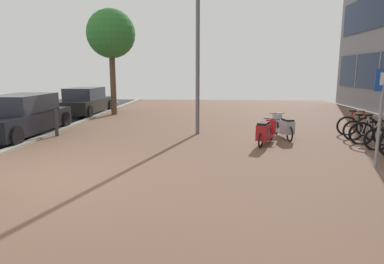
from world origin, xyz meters
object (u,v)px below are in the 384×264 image
object	(u,v)px
lamp_post	(198,51)
street_tree	(111,34)
bicycle_rack_05	(357,126)
bollard_far	(56,123)
scooter_mid	(265,132)
bicycle_rack_03	(373,133)
bicycle_rack_04	(363,130)
parked_car_near	(21,116)
parking_sign	(381,107)
scooter_near	(284,127)
parked_car_far	(85,102)

from	to	relation	value
lamp_post	street_tree	size ratio (longest dim) A/B	0.99
bicycle_rack_05	street_tree	world-z (taller)	street_tree
bollard_far	scooter_mid	bearing A→B (deg)	-7.90
bicycle_rack_03	lamp_post	size ratio (longest dim) A/B	0.27
bicycle_rack_04	street_tree	size ratio (longest dim) A/B	0.25
bicycle_rack_05	parked_car_near	size ratio (longest dim) A/B	0.30
bicycle_rack_05	parked_car_near	bearing A→B (deg)	-176.94
parking_sign	bollard_far	xyz separation A→B (m)	(-9.26, 3.24, -0.96)
bicycle_rack_05	street_tree	size ratio (longest dim) A/B	0.25
scooter_near	parked_car_far	distance (m)	10.89
bicycle_rack_04	bollard_far	size ratio (longest dim) A/B	1.45
scooter_near	parked_car_far	world-z (taller)	parked_car_far
parked_car_near	lamp_post	size ratio (longest dim) A/B	0.85
bicycle_rack_05	parked_car_far	bearing A→B (deg)	155.58
lamp_post	bollard_far	world-z (taller)	lamp_post
bollard_far	bicycle_rack_05	bearing A→B (deg)	3.85
bicycle_rack_05	scooter_mid	size ratio (longest dim) A/B	0.79
bicycle_rack_04	bollard_far	world-z (taller)	bollard_far
bicycle_rack_04	scooter_mid	xyz separation A→B (m)	(-3.33, -0.90, 0.05)
parked_car_near	parked_car_far	size ratio (longest dim) A/B	1.03
bicycle_rack_04	lamp_post	world-z (taller)	lamp_post
bollard_far	lamp_post	bearing A→B (deg)	8.19
parked_car_near	bollard_far	xyz separation A→B (m)	(1.28, -0.08, -0.21)
scooter_mid	bollard_far	size ratio (longest dim) A/B	1.83
parked_car_near	parking_sign	size ratio (longest dim) A/B	1.95
scooter_mid	bicycle_rack_03	bearing A→B (deg)	2.26
parked_car_far	parking_sign	xyz separation A→B (m)	(10.54, -9.27, 0.76)
bicycle_rack_05	scooter_near	world-z (taller)	bicycle_rack_05
scooter_near	parking_sign	bearing A→B (deg)	-66.41
bicycle_rack_05	bollard_far	bearing A→B (deg)	-176.15
parked_car_far	scooter_mid	bearing A→B (deg)	-40.18
bicycle_rack_05	lamp_post	bearing A→B (deg)	-179.98
bicycle_rack_03	bicycle_rack_05	world-z (taller)	bicycle_rack_03
lamp_post	street_tree	distance (m)	7.01
bicycle_rack_03	bicycle_rack_04	size ratio (longest dim) A/B	1.07
bicycle_rack_03	parked_car_near	xyz separation A→B (m)	(-11.58, 0.92, 0.31)
scooter_near	bollard_far	distance (m)	7.82
parking_sign	scooter_near	bearing A→B (deg)	113.59
bicycle_rack_03	bicycle_rack_05	xyz separation A→B (m)	(0.15, 1.55, -0.02)
bicycle_rack_03	scooter_mid	distance (m)	3.29
bicycle_rack_03	bollard_far	world-z (taller)	bicycle_rack_03
scooter_mid	parked_car_near	bearing A→B (deg)	172.80
street_tree	scooter_mid	bearing A→B (deg)	-45.66
bicycle_rack_05	parking_sign	bearing A→B (deg)	-106.80
bicycle_rack_04	parked_car_far	xyz separation A→B (m)	(-11.62, 6.10, 0.32)
parked_car_far	street_tree	bearing A→B (deg)	-4.90
scooter_mid	lamp_post	bearing A→B (deg)	141.93
bicycle_rack_05	scooter_near	xyz separation A→B (m)	(-2.63, -0.64, 0.04)
bicycle_rack_05	street_tree	distance (m)	11.98
parked_car_near	scooter_mid	bearing A→B (deg)	-7.20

